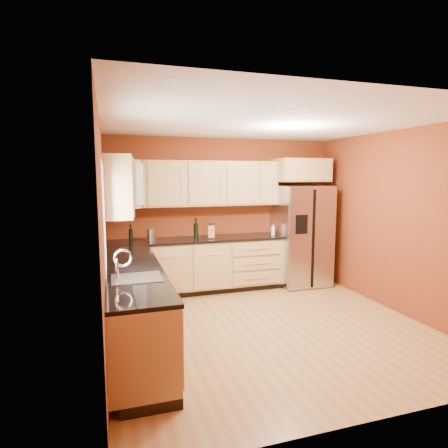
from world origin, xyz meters
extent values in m
plane|color=#AC7442|center=(0.00, 0.00, 0.00)|extent=(4.00, 4.00, 0.00)
plane|color=white|center=(0.00, 0.00, 2.60)|extent=(4.00, 4.00, 0.00)
cube|color=maroon|center=(0.00, 2.00, 1.30)|extent=(4.00, 0.04, 2.60)
cube|color=maroon|center=(0.00, -2.00, 1.30)|extent=(4.00, 0.04, 2.60)
cube|color=maroon|center=(-2.00, 0.00, 1.30)|extent=(0.04, 4.00, 2.60)
cube|color=maroon|center=(2.00, 0.00, 1.30)|extent=(0.04, 4.00, 2.60)
cube|color=tan|center=(-0.55, 1.70, 0.44)|extent=(2.90, 0.60, 0.88)
cube|color=tan|center=(-1.70, 0.00, 0.44)|extent=(0.60, 2.80, 0.88)
cube|color=black|center=(-0.55, 1.69, 0.90)|extent=(2.90, 0.62, 0.04)
cube|color=black|center=(-1.69, 0.00, 0.90)|extent=(0.62, 2.80, 0.04)
cube|color=tan|center=(-0.25, 1.83, 1.83)|extent=(2.30, 0.33, 0.75)
cube|color=tan|center=(-1.83, 0.72, 1.83)|extent=(0.33, 1.35, 0.75)
cube|color=tan|center=(-1.67, 1.67, 1.83)|extent=(0.67, 0.67, 0.75)
cube|color=tan|center=(1.35, 1.70, 2.05)|extent=(0.92, 0.60, 0.40)
cube|color=silver|center=(1.35, 1.62, 0.89)|extent=(0.90, 0.75, 1.78)
cube|color=white|center=(-1.98, -0.50, 1.55)|extent=(0.03, 0.90, 1.00)
cylinder|color=silver|center=(-1.31, 1.70, 1.01)|extent=(0.12, 0.12, 0.19)
cylinder|color=silver|center=(-1.28, 1.74, 1.02)|extent=(0.12, 0.12, 0.19)
cube|color=tan|center=(-0.31, 1.64, 1.02)|extent=(0.13, 0.13, 0.21)
cylinder|color=white|center=(0.80, 1.63, 1.01)|extent=(0.07, 0.07, 0.19)
camera|label=1|loc=(-1.94, -4.29, 1.96)|focal=30.00mm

